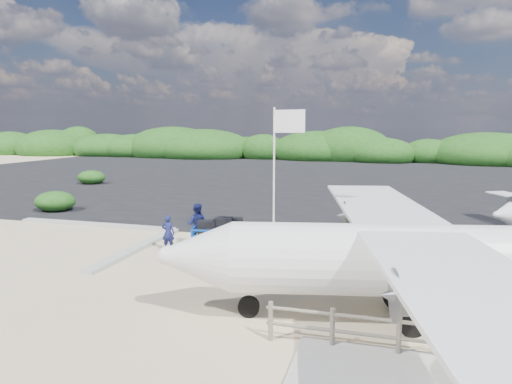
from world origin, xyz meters
TOP-DOWN VIEW (x-y plane):
  - ground at (0.00, 0.00)m, footprint 160.00×160.00m
  - asphalt_apron at (0.00, 30.00)m, footprint 90.00×50.00m
  - lagoon at (-9.00, 1.50)m, footprint 9.00×7.00m
  - walkway_pad at (5.50, -6.00)m, footprint 3.50×2.50m
  - vegetation_band at (0.00, 55.00)m, footprint 124.00×8.00m
  - fence at (6.00, -5.00)m, footprint 6.40×2.00m
  - baggage_cart at (-0.87, 2.14)m, footprint 2.77×1.86m
  - flagpole at (1.75, 0.40)m, footprint 1.26×0.76m
  - signboard at (0.35, -0.41)m, footprint 1.59×0.51m
  - crew_a at (-3.16, 1.75)m, footprint 0.58×0.41m
  - crew_b at (-2.28, 2.77)m, footprint 1.01×0.83m
  - aircraft_small at (-14.63, 34.00)m, footprint 8.53×8.53m

SIDE VIEW (x-z plane):
  - ground at x=0.00m, z-range 0.00..0.00m
  - asphalt_apron at x=0.00m, z-range -0.02..0.02m
  - lagoon at x=-9.00m, z-range -0.20..0.20m
  - walkway_pad at x=5.50m, z-range -0.05..0.05m
  - vegetation_band at x=0.00m, z-range -2.20..2.20m
  - fence at x=6.00m, z-range -0.55..0.55m
  - baggage_cart at x=-0.87m, z-range -0.64..0.64m
  - flagpole at x=1.75m, z-range -2.94..2.94m
  - signboard at x=0.35m, z-range -0.66..0.66m
  - aircraft_small at x=-14.63m, z-range -1.15..1.15m
  - crew_a at x=-3.16m, z-range 0.00..1.52m
  - crew_b at x=-2.28m, z-range 0.00..1.90m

